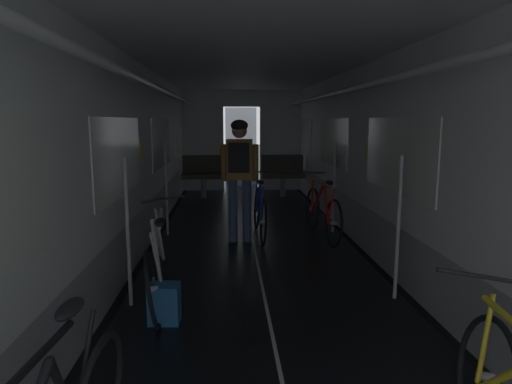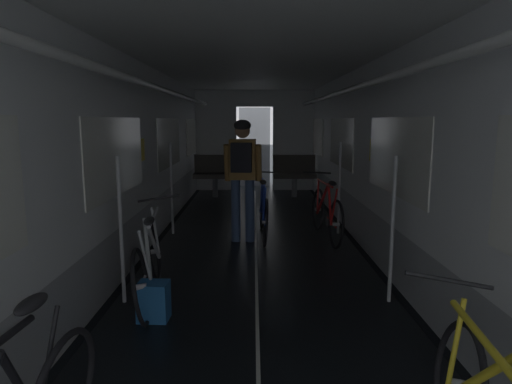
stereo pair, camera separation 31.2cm
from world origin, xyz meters
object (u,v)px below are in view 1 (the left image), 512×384
bench_seat_far_left (203,172)px  backpack_on_floor (164,303)px  bicycle_red (322,212)px  person_cyclist_aisle (240,167)px  bench_seat_far_right (283,171)px  bicycle_silver (156,264)px  bicycle_blue_in_aisle (260,212)px

bench_seat_far_left → backpack_on_floor: bench_seat_far_left is taller
bench_seat_far_left → backpack_on_floor: size_ratio=2.89×
bicycle_red → person_cyclist_aisle: 1.41m
backpack_on_floor → bench_seat_far_right: bearing=74.2°
bench_seat_far_right → bicycle_silver: bearing=-108.0°
bench_seat_far_right → bicycle_blue_in_aisle: bench_seat_far_right is taller
bicycle_red → person_cyclist_aisle: bearing=-173.0°
bench_seat_far_right → bicycle_silver: bicycle_silver is taller
bench_seat_far_left → bench_seat_far_right: (1.80, 0.00, 0.00)m
person_cyclist_aisle → bicycle_blue_in_aisle: bearing=41.2°
bicycle_red → bicycle_silver: (-2.07, -2.25, -0.00)m
bench_seat_far_left → person_cyclist_aisle: 3.94m
bicycle_silver → backpack_on_floor: size_ratio=4.98×
bicycle_blue_in_aisle → backpack_on_floor: 2.98m
bicycle_red → bicycle_blue_in_aisle: 0.92m
bicycle_red → backpack_on_floor: bearing=-125.9°
bicycle_silver → bicycle_blue_in_aisle: 2.63m
bicycle_silver → person_cyclist_aisle: size_ratio=0.98×
bench_seat_far_left → bicycle_silver: (-0.13, -5.94, -0.19)m
bench_seat_far_left → bench_seat_far_right: bearing=0.0°
bench_seat_far_left → bicycle_silver: bearing=-91.3°
bicycle_red → bicycle_silver: size_ratio=1.00×
bench_seat_far_left → bicycle_blue_in_aisle: bench_seat_far_left is taller
bicycle_silver → person_cyclist_aisle: (0.85, 2.10, 0.69)m
person_cyclist_aisle → backpack_on_floor: 2.77m
bicycle_red → bicycle_silver: bearing=-132.6°
bicycle_red → person_cyclist_aisle: person_cyclist_aisle is taller
bicycle_blue_in_aisle → bench_seat_far_left: bearing=105.9°
bench_seat_far_right → person_cyclist_aisle: person_cyclist_aisle is taller
bicycle_silver → bench_seat_far_right: bearing=72.0°
bicycle_red → bicycle_silver: bicycle_silver is taller
bench_seat_far_right → bicycle_silver: 6.25m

